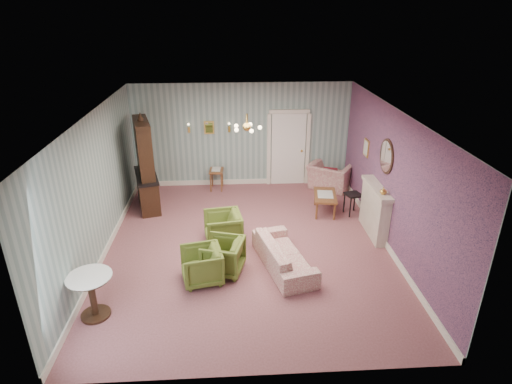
{
  "coord_description": "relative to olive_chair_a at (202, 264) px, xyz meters",
  "views": [
    {
      "loc": [
        -0.31,
        -7.91,
        4.8
      ],
      "look_at": [
        0.2,
        0.4,
        1.1
      ],
      "focal_mm": 29.77,
      "sensor_mm": 36.0,
      "label": 1
    }
  ],
  "objects": [
    {
      "name": "wall_right",
      "position": [
        3.91,
        1.19,
        1.08
      ],
      "size": [
        0.0,
        7.0,
        7.0
      ],
      "primitive_type": "plane",
      "rotation": [
        1.57,
        0.0,
        -1.57
      ],
      "color": "gray",
      "rests_on": "ground"
    },
    {
      "name": "olive_chair_c",
      "position": [
        0.38,
        1.38,
        0.02
      ],
      "size": [
        0.82,
        0.86,
        0.78
      ],
      "primitive_type": "imported",
      "rotation": [
        0.0,
        0.0,
        -1.42
      ],
      "color": "#596924",
      "rests_on": "floor"
    },
    {
      "name": "gilt_mirror_back",
      "position": [
        0.01,
        4.65,
        1.33
      ],
      "size": [
        0.28,
        0.06,
        0.36
      ],
      "primitive_type": null,
      "color": "gold",
      "rests_on": "wall_back"
    },
    {
      "name": "sofa_chintz",
      "position": [
        1.59,
        0.39,
        -0.0
      ],
      "size": [
        1.0,
        1.97,
        0.74
      ],
      "primitive_type": "imported",
      "rotation": [
        0.0,
        0.0,
        1.82
      ],
      "color": "#A3424F",
      "rests_on": "floor"
    },
    {
      "name": "wall_right_floral",
      "position": [
        3.9,
        1.19,
        1.08
      ],
      "size": [
        0.0,
        7.0,
        7.0
      ],
      "primitive_type": "plane",
      "rotation": [
        1.57,
        0.0,
        -1.57
      ],
      "color": "#B85C7E",
      "rests_on": "ground"
    },
    {
      "name": "fireplace",
      "position": [
        3.77,
        1.59,
        0.21
      ],
      "size": [
        0.3,
        1.4,
        1.16
      ],
      "primitive_type": null,
      "color": "beige",
      "rests_on": "floor"
    },
    {
      "name": "mantel_vase",
      "position": [
        3.75,
        1.19,
        0.86
      ],
      "size": [
        0.15,
        0.15,
        0.15
      ],
      "primitive_type": "imported",
      "color": "gold",
      "rests_on": "fireplace"
    },
    {
      "name": "wall_front",
      "position": [
        0.91,
        -2.31,
        1.08
      ],
      "size": [
        6.0,
        0.0,
        6.0
      ],
      "primitive_type": "plane",
      "rotation": [
        -1.57,
        0.0,
        0.0
      ],
      "color": "gray",
      "rests_on": "ground"
    },
    {
      "name": "door",
      "position": [
        2.21,
        4.65,
        0.71
      ],
      "size": [
        1.12,
        0.12,
        2.16
      ],
      "primitive_type": null,
      "color": "white",
      "rests_on": "floor"
    },
    {
      "name": "floor",
      "position": [
        0.91,
        1.19,
        -0.37
      ],
      "size": [
        7.0,
        7.0,
        0.0
      ],
      "primitive_type": "plane",
      "color": "#915459",
      "rests_on": "ground"
    },
    {
      "name": "sconce_right",
      "position": [
        0.56,
        4.63,
        1.33
      ],
      "size": [
        0.16,
        0.12,
        0.3
      ],
      "primitive_type": null,
      "color": "gold",
      "rests_on": "wall_back"
    },
    {
      "name": "olive_chair_a",
      "position": [
        0.0,
        0.0,
        0.0
      ],
      "size": [
        0.81,
        0.84,
        0.74
      ],
      "primitive_type": "imported",
      "rotation": [
        0.0,
        0.0,
        -1.37
      ],
      "color": "#596924",
      "rests_on": "floor"
    },
    {
      "name": "pedestal_table",
      "position": [
        -1.74,
        -0.89,
        0.03
      ],
      "size": [
        0.86,
        0.86,
        0.8
      ],
      "primitive_type": null,
      "rotation": [
        0.0,
        0.0,
        -0.2
      ],
      "color": "black",
      "rests_on": "floor"
    },
    {
      "name": "sconce_left",
      "position": [
        -0.54,
        4.63,
        1.33
      ],
      "size": [
        0.16,
        0.12,
        0.3
      ],
      "primitive_type": null,
      "color": "gold",
      "rests_on": "wall_back"
    },
    {
      "name": "burgundy_cushion",
      "position": [
        3.33,
        4.08,
        0.11
      ],
      "size": [
        0.41,
        0.28,
        0.39
      ],
      "primitive_type": "cube",
      "rotation": [
        0.17,
        0.0,
        -0.35
      ],
      "color": "maroon",
      "rests_on": "wingback_chair"
    },
    {
      "name": "framed_print",
      "position": [
        3.88,
        2.94,
        1.23
      ],
      "size": [
        0.04,
        0.34,
        0.42
      ],
      "primitive_type": null,
      "color": "gold",
      "rests_on": "wall_right"
    },
    {
      "name": "side_table_black",
      "position": [
        3.56,
        2.57,
        -0.1
      ],
      "size": [
        0.45,
        0.45,
        0.55
      ],
      "primitive_type": null,
      "rotation": [
        0.0,
        0.0,
        0.27
      ],
      "color": "black",
      "rests_on": "floor"
    },
    {
      "name": "nesting_table",
      "position": [
        0.17,
        4.34,
        -0.05
      ],
      "size": [
        0.41,
        0.51,
        0.63
      ],
      "primitive_type": null,
      "rotation": [
        0.0,
        0.0,
        -0.07
      ],
      "color": "brown",
      "rests_on": "floor"
    },
    {
      "name": "ceiling",
      "position": [
        0.91,
        1.19,
        2.53
      ],
      "size": [
        7.0,
        7.0,
        0.0
      ],
      "primitive_type": "plane",
      "rotation": [
        3.14,
        0.0,
        0.0
      ],
      "color": "white",
      "rests_on": "ground"
    },
    {
      "name": "wall_back",
      "position": [
        0.91,
        4.69,
        1.08
      ],
      "size": [
        6.0,
        0.0,
        6.0
      ],
      "primitive_type": "plane",
      "rotation": [
        1.57,
        0.0,
        0.0
      ],
      "color": "gray",
      "rests_on": "ground"
    },
    {
      "name": "dresser",
      "position": [
        -1.55,
        3.34,
        0.83
      ],
      "size": [
        0.86,
        1.52,
        2.4
      ],
      "primitive_type": null,
      "rotation": [
        0.0,
        0.0,
        0.26
      ],
      "color": "black",
      "rests_on": "floor"
    },
    {
      "name": "wall_left",
      "position": [
        -2.09,
        1.19,
        1.08
      ],
      "size": [
        0.0,
        7.0,
        7.0
      ],
      "primitive_type": "plane",
      "rotation": [
        1.57,
        0.0,
        1.57
      ],
      "color": "gray",
      "rests_on": "ground"
    },
    {
      "name": "coffee_table",
      "position": [
        2.9,
        2.72,
        -0.13
      ],
      "size": [
        0.67,
        1.03,
        0.49
      ],
      "primitive_type": null,
      "rotation": [
        0.0,
        0.0,
        -0.15
      ],
      "color": "brown",
      "rests_on": "floor"
    },
    {
      "name": "oval_mirror",
      "position": [
        3.87,
        1.59,
        1.48
      ],
      "size": [
        0.04,
        0.76,
        0.84
      ],
      "primitive_type": null,
      "color": "white",
      "rests_on": "wall_right"
    },
    {
      "name": "chandelier",
      "position": [
        0.91,
        1.19,
        2.26
      ],
      "size": [
        0.56,
        0.56,
        0.36
      ],
      "primitive_type": null,
      "color": "gold",
      "rests_on": "ceiling"
    },
    {
      "name": "wingback_chair",
      "position": [
        3.38,
        4.23,
        0.12
      ],
      "size": [
        1.33,
        1.23,
        0.98
      ],
      "primitive_type": "imported",
      "rotation": [
        0.0,
        0.0,
        2.54
      ],
      "color": "#A3424F",
      "rests_on": "floor"
    },
    {
      "name": "olive_chair_b",
      "position": [
        0.39,
        0.29,
        0.01
      ],
      "size": [
        0.86,
        0.89,
        0.75
      ],
      "primitive_type": "imported",
      "rotation": [
        0.0,
        0.0,
        -1.85
      ],
      "color": "#596924",
      "rests_on": "floor"
    }
  ]
}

